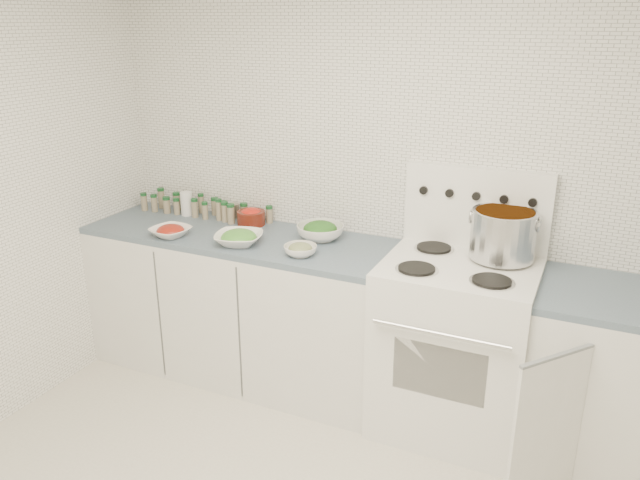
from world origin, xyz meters
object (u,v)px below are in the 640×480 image
at_px(stove, 455,341).
at_px(stock_pot, 503,232).
at_px(bowl_snowpea, 239,238).
at_px(bowl_tomato, 171,231).

bearing_deg(stove, stock_pot, 39.25).
bearing_deg(bowl_snowpea, stock_pot, 11.60).
height_order(stove, stock_pot, stove).
distance_m(bowl_tomato, bowl_snowpea, 0.43).
height_order(stock_pot, bowl_tomato, stock_pot).
distance_m(stove, bowl_snowpea, 1.29).
relative_size(stove, bowl_snowpea, 4.18).
bearing_deg(stock_pot, bowl_snowpea, -168.40).
bearing_deg(bowl_snowpea, bowl_tomato, -173.29).
relative_size(stock_pot, bowl_tomato, 1.37).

